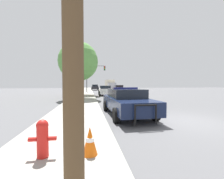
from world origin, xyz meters
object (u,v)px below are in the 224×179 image
object	(u,v)px
car_background_distant	(95,87)
traffic_cone	(90,141)
car_background_oncoming	(119,88)
traffic_light	(94,73)
box_truck	(110,84)
car_background_midblock	(105,90)
fire_hydrant	(43,137)
tree_sidewalk_mid	(82,63)
tree_sidewalk_near	(78,62)
police_car	(126,101)

from	to	relation	value
car_background_distant	traffic_cone	bearing A→B (deg)	-92.52
car_background_oncoming	traffic_light	bearing A→B (deg)	9.57
car_background_oncoming	box_truck	size ratio (longest dim) A/B	0.59
car_background_midblock	car_background_oncoming	bearing A→B (deg)	66.61
fire_hydrant	traffic_light	xyz separation A→B (m)	(2.06, 26.31, 3.30)
car_background_midblock	traffic_cone	bearing A→B (deg)	-95.53
traffic_light	tree_sidewalk_mid	size ratio (longest dim) A/B	0.77
traffic_light	traffic_cone	size ratio (longest dim) A/B	8.24
traffic_light	car_background_distant	world-z (taller)	traffic_light
traffic_light	tree_sidewalk_near	bearing A→B (deg)	-99.69
traffic_light	car_background_midblock	size ratio (longest dim) A/B	1.28
police_car	traffic_cone	world-z (taller)	police_car
car_background_oncoming	tree_sidewalk_mid	world-z (taller)	tree_sidewalk_mid
car_background_distant	police_car	bearing A→B (deg)	-89.28
car_background_distant	box_truck	distance (m)	7.23
car_background_oncoming	box_truck	world-z (taller)	box_truck
car_background_midblock	car_background_distant	xyz separation A→B (m)	(-0.78, 18.65, 0.02)
car_background_midblock	tree_sidewalk_mid	bearing A→B (deg)	178.50
police_car	traffic_cone	bearing A→B (deg)	63.95
car_background_midblock	tree_sidewalk_near	xyz separation A→B (m)	(-3.54, -5.44, 3.42)
car_background_midblock	traffic_cone	world-z (taller)	car_background_midblock
fire_hydrant	car_background_midblock	xyz separation A→B (m)	(3.42, 18.98, 0.21)
fire_hydrant	car_background_oncoming	world-z (taller)	car_background_oncoming
fire_hydrant	traffic_light	distance (m)	26.60
police_car	fire_hydrant	bearing A→B (deg)	53.96
fire_hydrant	tree_sidewalk_mid	xyz separation A→B (m)	(0.11, 19.16, 4.23)
tree_sidewalk_near	traffic_cone	distance (m)	14.15
traffic_light	box_truck	distance (m)	17.57
tree_sidewalk_mid	police_car	bearing A→B (deg)	-78.32
car_background_midblock	tree_sidewalk_near	size ratio (longest dim) A/B	0.66
traffic_cone	car_background_oncoming	bearing A→B (deg)	77.23
tree_sidewalk_mid	tree_sidewalk_near	bearing A→B (deg)	-92.30
tree_sidewalk_near	police_car	bearing A→B (deg)	-70.04
police_car	tree_sidewalk_near	size ratio (longest dim) A/B	0.81
traffic_light	car_background_oncoming	bearing A→B (deg)	8.01
traffic_cone	tree_sidewalk_near	bearing A→B (deg)	94.87
fire_hydrant	car_background_distant	xyz separation A→B (m)	(2.64, 37.63, 0.22)
box_truck	traffic_light	bearing A→B (deg)	68.48
car_background_oncoming	tree_sidewalk_mid	size ratio (longest dim) A/B	0.60
fire_hydrant	tree_sidewalk_near	distance (m)	14.02
tree_sidewalk_near	tree_sidewalk_mid	distance (m)	5.66
car_background_oncoming	box_truck	xyz separation A→B (m)	(0.42, 15.80, 0.84)
box_truck	tree_sidewalk_near	xyz separation A→B (m)	(-7.71, -29.29, 2.60)
fire_hydrant	box_truck	size ratio (longest dim) A/B	0.12
tree_sidewalk_near	traffic_light	bearing A→B (deg)	80.31
police_car	traffic_cone	distance (m)	5.16
police_car	box_truck	size ratio (longest dim) A/B	0.72
car_background_midblock	tree_sidewalk_near	distance (m)	7.34
car_background_distant	tree_sidewalk_near	size ratio (longest dim) A/B	0.73
police_car	car_background_oncoming	distance (m)	22.73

